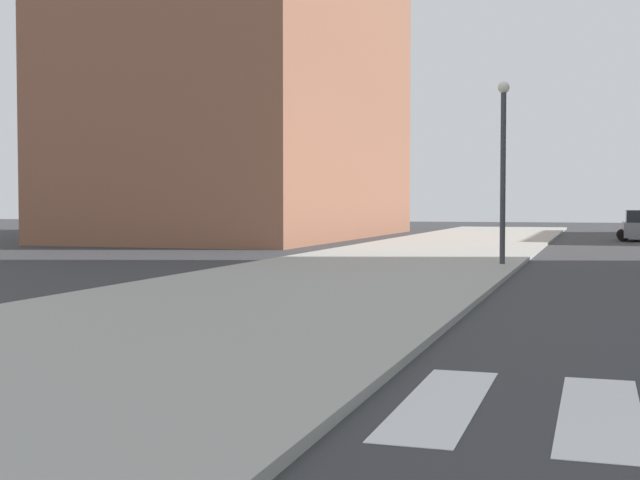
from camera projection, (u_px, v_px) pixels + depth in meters
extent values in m
cube|color=#9E9B93|center=(341.00, 277.00, 27.42)|extent=(10.00, 120.00, 0.15)
cube|color=silver|center=(442.00, 402.00, 10.40)|extent=(0.90, 4.00, 0.01)
cube|color=silver|center=(600.00, 413.00, 9.86)|extent=(0.90, 4.00, 0.01)
cube|color=#8D5740|center=(254.00, 85.00, 62.07)|extent=(16.00, 32.00, 21.67)
cube|color=slate|center=(639.00, 230.00, 55.87)|extent=(2.00, 4.42, 0.95)
cube|color=#1E2328|center=(640.00, 216.00, 55.58)|extent=(1.68, 2.21, 0.80)
cylinder|color=black|center=(622.00, 235.00, 57.50)|extent=(0.72, 0.23, 0.72)
cylinder|color=black|center=(623.00, 236.00, 54.89)|extent=(0.72, 0.23, 0.72)
cylinder|color=#38383D|center=(503.00, 178.00, 32.27)|extent=(0.20, 0.20, 6.36)
sphere|color=silver|center=(504.00, 87.00, 32.13)|extent=(0.44, 0.44, 0.44)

